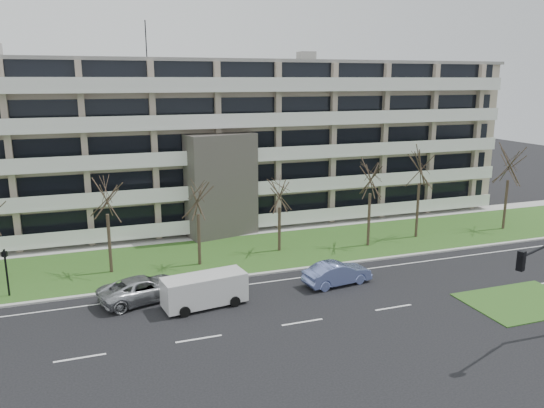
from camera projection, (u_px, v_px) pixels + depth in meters
name	position (u px, v px, depth m)	size (l,w,h in m)	color
ground	(302.00, 322.00, 30.27)	(160.00, 160.00, 0.00)	black
grass_verge	(239.00, 253.00, 42.20)	(90.00, 10.00, 0.06)	#34551C
curb	(259.00, 274.00, 37.60)	(90.00, 0.35, 0.12)	#B2B2AD
sidewalk	(222.00, 234.00, 47.24)	(90.00, 2.00, 0.08)	#B2B2AD
grass_median	(522.00, 302.00, 32.97)	(7.00, 5.00, 0.06)	#34551C
lane_edge_line	(266.00, 282.00, 36.24)	(90.00, 0.12, 0.01)	white
apartment_building	(203.00, 141.00, 51.76)	(60.50, 15.10, 18.75)	tan
silver_pickup	(144.00, 289.00, 33.12)	(2.56, 5.55, 1.54)	#ACAFB4
blue_sedan	(337.00, 273.00, 35.72)	(1.65, 4.73, 1.56)	#7B8DD6
white_van	(205.00, 288.00, 32.23)	(5.28, 2.62, 1.97)	silver
pedestrian_signal	(6.00, 267.00, 33.43)	(0.34, 0.30, 3.16)	black
tree_2	(106.00, 191.00, 36.68)	(3.86, 3.86, 7.73)	#382B21
tree_3	(198.00, 194.00, 38.39)	(3.49, 3.49, 6.98)	#382B21
tree_4	(279.00, 190.00, 41.71)	(3.22, 3.22, 6.44)	#382B21
tree_5	(371.00, 173.00, 42.79)	(3.97, 3.97, 7.95)	#382B21
tree_6	(421.00, 162.00, 45.05)	(4.31, 4.31, 8.62)	#382B21
tree_7	(510.00, 161.00, 47.66)	(4.11, 4.11, 8.22)	#382B21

